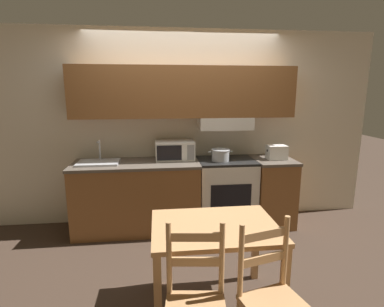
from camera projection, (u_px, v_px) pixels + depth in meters
The scene contains 12 objects.
ground_plane at pixel (184, 217), 4.29m from camera, with size 16.00×16.00×0.00m, color #3D2D23.
wall_back at pixel (185, 112), 3.92m from camera, with size 5.21×0.38×2.55m.
lower_counter_main at pixel (137, 196), 3.82m from camera, with size 1.58×0.64×0.89m.
lower_counter_right_stub at pixel (271, 191), 4.03m from camera, with size 0.51×0.64×0.89m.
stove_range at pixel (226, 192), 3.97m from camera, with size 0.73×0.59×0.89m.
cooking_pot at pixel (220, 155), 3.81m from camera, with size 0.32×0.24×0.15m.
microwave at pixel (175, 150), 3.87m from camera, with size 0.50×0.32×0.24m.
toaster at pixel (277, 152), 3.89m from camera, with size 0.26×0.18×0.18m.
sink_basin at pixel (98, 162), 3.68m from camera, with size 0.50×0.36×0.27m.
dining_table at pixel (215, 237), 2.40m from camera, with size 1.00×0.73×0.73m.
chair_left_of_table at pixel (195, 306), 1.87m from camera, with size 0.42×0.42×0.95m.
chair_right_of_table at pixel (274, 302), 1.91m from camera, with size 0.46×0.46×0.95m.
Camera 1 is at (-0.35, -3.99, 1.77)m, focal length 28.00 mm.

